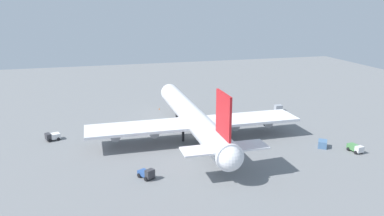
{
  "coord_description": "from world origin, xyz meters",
  "views": [
    {
      "loc": [
        -97.67,
        26.61,
        36.98
      ],
      "look_at": [
        0.0,
        0.0,
        8.35
      ],
      "focal_mm": 35.56,
      "sensor_mm": 36.0,
      "label": 1
    }
  ],
  "objects_px": {
    "maintenance_van": "(355,148)",
    "fuel_truck": "(52,136)",
    "cargo_container_fore": "(322,144)",
    "cargo_container_aft": "(278,108)",
    "safety_cone_nose": "(159,109)",
    "pushback_tractor": "(147,174)",
    "cargo_airplane": "(192,117)"
  },
  "relations": [
    {
      "from": "safety_cone_nose",
      "to": "fuel_truck",
      "type": "bearing_deg",
      "value": 123.49
    },
    {
      "from": "fuel_truck",
      "to": "pushback_tractor",
      "type": "relative_size",
      "value": 0.98
    },
    {
      "from": "maintenance_van",
      "to": "fuel_truck",
      "type": "height_order",
      "value": "fuel_truck"
    },
    {
      "from": "cargo_container_fore",
      "to": "cargo_container_aft",
      "type": "height_order",
      "value": "cargo_container_aft"
    },
    {
      "from": "pushback_tractor",
      "to": "cargo_airplane",
      "type": "bearing_deg",
      "value": -35.99
    },
    {
      "from": "cargo_container_aft",
      "to": "safety_cone_nose",
      "type": "relative_size",
      "value": 4.2
    },
    {
      "from": "cargo_airplane",
      "to": "maintenance_van",
      "type": "relative_size",
      "value": 15.44
    },
    {
      "from": "maintenance_van",
      "to": "pushback_tractor",
      "type": "bearing_deg",
      "value": 90.97
    },
    {
      "from": "pushback_tractor",
      "to": "cargo_container_aft",
      "type": "distance_m",
      "value": 65.99
    },
    {
      "from": "cargo_container_aft",
      "to": "maintenance_van",
      "type": "bearing_deg",
      "value": -178.55
    },
    {
      "from": "fuel_truck",
      "to": "cargo_container_aft",
      "type": "distance_m",
      "value": 74.52
    },
    {
      "from": "cargo_airplane",
      "to": "pushback_tractor",
      "type": "xyz_separation_m",
      "value": [
        -22.46,
        16.31,
        -4.63
      ]
    },
    {
      "from": "pushback_tractor",
      "to": "safety_cone_nose",
      "type": "relative_size",
      "value": 7.17
    },
    {
      "from": "fuel_truck",
      "to": "safety_cone_nose",
      "type": "distance_m",
      "value": 40.68
    },
    {
      "from": "maintenance_van",
      "to": "safety_cone_nose",
      "type": "distance_m",
      "value": 65.83
    },
    {
      "from": "cargo_airplane",
      "to": "pushback_tractor",
      "type": "bearing_deg",
      "value": 144.01
    },
    {
      "from": "pushback_tractor",
      "to": "safety_cone_nose",
      "type": "xyz_separation_m",
      "value": [
        52.48,
        -12.4,
        -0.79
      ]
    },
    {
      "from": "maintenance_van",
      "to": "pushback_tractor",
      "type": "height_order",
      "value": "pushback_tractor"
    },
    {
      "from": "fuel_truck",
      "to": "cargo_container_aft",
      "type": "height_order",
      "value": "fuel_truck"
    },
    {
      "from": "maintenance_van",
      "to": "cargo_container_aft",
      "type": "relative_size",
      "value": 1.69
    },
    {
      "from": "fuel_truck",
      "to": "cargo_container_fore",
      "type": "height_order",
      "value": "fuel_truck"
    },
    {
      "from": "maintenance_van",
      "to": "cargo_container_fore",
      "type": "bearing_deg",
      "value": 51.41
    },
    {
      "from": "cargo_container_fore",
      "to": "safety_cone_nose",
      "type": "height_order",
      "value": "cargo_container_fore"
    },
    {
      "from": "pushback_tractor",
      "to": "safety_cone_nose",
      "type": "height_order",
      "value": "pushback_tractor"
    },
    {
      "from": "fuel_truck",
      "to": "pushback_tractor",
      "type": "bearing_deg",
      "value": -144.37
    },
    {
      "from": "cargo_container_aft",
      "to": "cargo_airplane",
      "type": "bearing_deg",
      "value": 116.32
    },
    {
      "from": "cargo_airplane",
      "to": "pushback_tractor",
      "type": "distance_m",
      "value": 28.14
    },
    {
      "from": "cargo_airplane",
      "to": "maintenance_van",
      "type": "bearing_deg",
      "value": -120.25
    },
    {
      "from": "cargo_airplane",
      "to": "fuel_truck",
      "type": "height_order",
      "value": "cargo_airplane"
    },
    {
      "from": "cargo_container_aft",
      "to": "fuel_truck",
      "type": "bearing_deg",
      "value": 97.89
    },
    {
      "from": "safety_cone_nose",
      "to": "cargo_airplane",
      "type": "bearing_deg",
      "value": -172.57
    },
    {
      "from": "fuel_truck",
      "to": "safety_cone_nose",
      "type": "relative_size",
      "value": 7.05
    }
  ]
}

